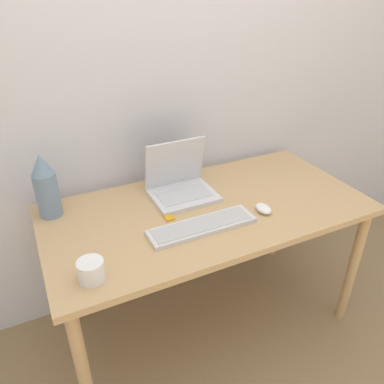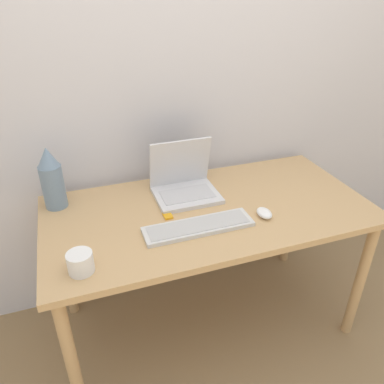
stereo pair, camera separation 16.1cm
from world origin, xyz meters
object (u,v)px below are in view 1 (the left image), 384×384
object	(u,v)px
keyboard	(202,226)
mug	(91,271)
laptop	(180,184)
vase	(46,186)
mp3_player	(169,217)
mouse	(263,209)

from	to	relation	value
keyboard	mug	size ratio (longest dim) A/B	5.02
laptop	mug	xyz separation A→B (m)	(-0.52, -0.40, -0.02)
vase	mug	distance (m)	0.50
laptop	mp3_player	distance (m)	0.22
mouse	vase	distance (m)	0.94
laptop	mp3_player	size ratio (longest dim) A/B	5.85
mouse	mug	xyz separation A→B (m)	(-0.78, -0.10, 0.02)
laptop	vase	bearing A→B (deg)	171.77
mouse	mp3_player	distance (m)	0.42
keyboard	mug	distance (m)	0.49
keyboard	mug	xyz separation A→B (m)	(-0.48, -0.11, 0.03)
mouse	mug	size ratio (longest dim) A/B	0.96
vase	mouse	bearing A→B (deg)	-24.59
laptop	vase	world-z (taller)	vase
keyboard	vase	xyz separation A→B (m)	(-0.55, 0.38, 0.13)
laptop	keyboard	bearing A→B (deg)	-96.94
mug	mp3_player	bearing A→B (deg)	31.51
laptop	mouse	world-z (taller)	laptop
mug	keyboard	bearing A→B (deg)	12.68
keyboard	mug	bearing A→B (deg)	-167.32
vase	mug	xyz separation A→B (m)	(0.07, -0.49, -0.10)
laptop	mug	size ratio (longest dim) A/B	3.21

